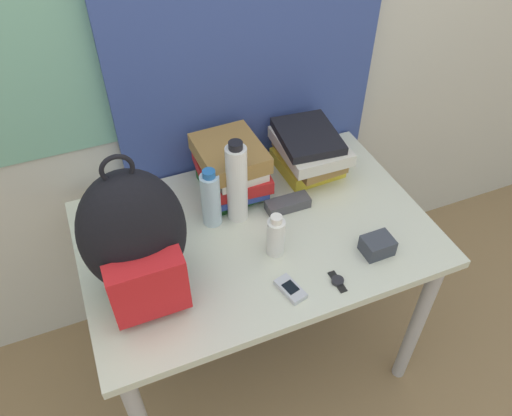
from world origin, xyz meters
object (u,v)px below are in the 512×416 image
(book_stack_center, at_px, (309,151))
(cell_phone, at_px, (291,289))
(camera_pouch, at_px, (377,246))
(backpack, at_px, (135,239))
(water_bottle, at_px, (211,199))
(wristwatch, at_px, (338,281))
(sports_bottle, at_px, (237,183))
(sunscreen_bottle, at_px, (276,236))
(sunglasses_case, at_px, (288,204))
(book_stack_left, at_px, (231,167))

(book_stack_center, distance_m, cell_phone, 0.56)
(book_stack_center, bearing_deg, camera_pouch, -87.67)
(backpack, xyz_separation_m, water_bottle, (0.26, 0.17, -0.10))
(backpack, distance_m, book_stack_center, 0.74)
(camera_pouch, xyz_separation_m, wristwatch, (-0.17, -0.06, -0.02))
(sports_bottle, xyz_separation_m, sunscreen_bottle, (0.05, -0.19, -0.07))
(cell_phone, height_order, sunglasses_case, sunglasses_case)
(sunscreen_bottle, height_order, cell_phone, sunscreen_bottle)
(book_stack_center, height_order, sunglasses_case, book_stack_center)
(backpack, bearing_deg, sunglasses_case, 14.98)
(sunscreen_bottle, distance_m, sunglasses_case, 0.21)
(cell_phone, bearing_deg, sunscreen_bottle, 83.40)
(book_stack_left, bearing_deg, cell_phone, -89.56)
(backpack, bearing_deg, wristwatch, -21.23)
(sunglasses_case, bearing_deg, backpack, -165.02)
(water_bottle, xyz_separation_m, camera_pouch, (0.43, -0.32, -0.07))
(book_stack_center, xyz_separation_m, sunscreen_bottle, (-0.27, -0.32, -0.02))
(sunscreen_bottle, relative_size, cell_phone, 1.42)
(book_stack_center, xyz_separation_m, cell_phone, (-0.29, -0.48, -0.08))
(book_stack_center, bearing_deg, sunscreen_bottle, -130.02)
(water_bottle, xyz_separation_m, sunglasses_case, (0.25, -0.03, -0.08))
(backpack, xyz_separation_m, book_stack_left, (0.38, 0.30, -0.10))
(book_stack_center, height_order, sunscreen_bottle, book_stack_center)
(book_stack_center, bearing_deg, cell_phone, -121.23)
(backpack, height_order, water_bottle, backpack)
(water_bottle, relative_size, wristwatch, 2.67)
(book_stack_left, distance_m, wristwatch, 0.53)
(sports_bottle, height_order, wristwatch, sports_bottle)
(water_bottle, relative_size, cell_phone, 2.00)
(water_bottle, xyz_separation_m, sports_bottle, (0.09, -0.01, 0.04))
(book_stack_center, relative_size, wristwatch, 3.51)
(backpack, relative_size, sunglasses_case, 3.10)
(sunglasses_case, bearing_deg, book_stack_left, 130.60)
(book_stack_left, relative_size, sunglasses_case, 1.91)
(sports_bottle, bearing_deg, sunscreen_bottle, -74.89)
(sunscreen_bottle, height_order, wristwatch, sunscreen_bottle)
(backpack, relative_size, water_bottle, 2.18)
(sports_bottle, xyz_separation_m, cell_phone, (0.03, -0.34, -0.14))
(sunglasses_case, bearing_deg, wristwatch, -89.62)
(book_stack_center, xyz_separation_m, camera_pouch, (0.02, -0.44, -0.06))
(sunscreen_bottle, bearing_deg, book_stack_left, 93.76)
(cell_phone, bearing_deg, water_bottle, 108.66)
(book_stack_left, relative_size, wristwatch, 3.59)
(book_stack_left, xyz_separation_m, sunglasses_case, (0.14, -0.16, -0.08))
(cell_phone, xyz_separation_m, sunglasses_case, (0.14, 0.32, 0.01))
(water_bottle, distance_m, sunscreen_bottle, 0.24)
(water_bottle, bearing_deg, camera_pouch, -36.64)
(book_stack_center, distance_m, wristwatch, 0.53)
(water_bottle, bearing_deg, book_stack_left, 48.14)
(sports_bottle, xyz_separation_m, sunglasses_case, (0.17, -0.03, -0.13))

